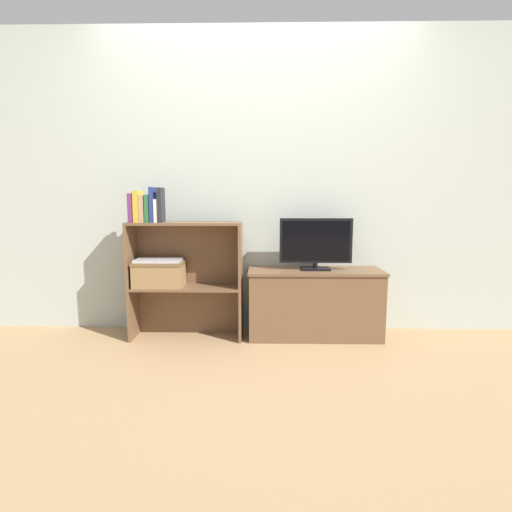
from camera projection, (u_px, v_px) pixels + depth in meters
ground_plane at (256, 344)px, 2.98m from camera, size 16.00×16.00×0.00m
wall_back at (257, 183)px, 3.22m from camera, size 10.00×0.05×2.40m
tv_stand at (314, 303)px, 3.12m from camera, size 1.03×0.39×0.53m
tv at (316, 242)px, 3.05m from camera, size 0.55×0.14×0.40m
bookshelf_lower_tier at (188, 303)px, 3.14m from camera, size 0.86×0.26×0.41m
bookshelf_upper_tier at (187, 246)px, 3.08m from camera, size 0.86×0.26×0.49m
book_plum at (133, 208)px, 2.96m from camera, size 0.03×0.14×0.21m
book_mustard at (138, 207)px, 2.96m from camera, size 0.04×0.15×0.23m
book_tan at (144, 209)px, 2.96m from camera, size 0.03×0.14×0.20m
book_forest at (149, 209)px, 2.96m from camera, size 0.03×0.15×0.20m
book_navy at (153, 205)px, 2.95m from camera, size 0.03×0.15×0.26m
book_ivory at (157, 211)px, 2.96m from camera, size 0.02×0.14×0.17m
book_charcoal at (161, 205)px, 2.95m from camera, size 0.03×0.13×0.25m
storage_basket_left at (159, 273)px, 3.04m from camera, size 0.38×0.23×0.19m
laptop at (159, 260)px, 3.03m from camera, size 0.34×0.21×0.02m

